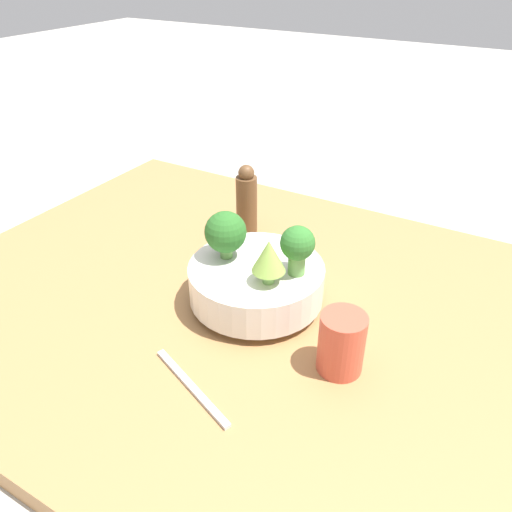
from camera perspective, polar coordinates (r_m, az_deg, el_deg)
ground_plane at (r=0.89m, az=-1.91°, el=-6.56°), size 6.00×6.00×0.00m
table at (r=0.88m, az=-1.93°, el=-5.59°), size 1.11×0.86×0.04m
bowl at (r=0.83m, az=0.00°, el=-3.02°), size 0.22×0.22×0.07m
romanesco_piece_near at (r=0.75m, az=1.47°, el=-0.10°), size 0.05×0.05×0.07m
broccoli_floret_right at (r=0.77m, az=4.77°, el=1.15°), size 0.06×0.06×0.08m
broccoli_floret_left at (r=0.82m, az=-3.36°, el=2.81°), size 0.07×0.07×0.08m
cup at (r=0.72m, az=9.74°, el=-9.78°), size 0.07×0.07×0.09m
pepper_mill at (r=1.03m, az=-1.08°, el=6.33°), size 0.04×0.04×0.15m
fork at (r=0.72m, az=-7.39°, el=-14.59°), size 0.17×0.07×0.01m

